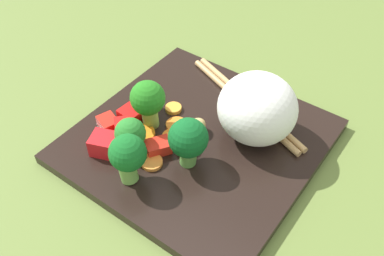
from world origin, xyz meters
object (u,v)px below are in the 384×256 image
(chopstick_pair, at_px, (245,102))
(rice_mound, at_px, (257,108))
(square_plate, at_px, (198,141))
(carrot_slice_3, at_px, (173,108))
(broccoli_floret_3, at_px, (144,96))

(chopstick_pair, bearing_deg, rice_mound, 152.78)
(square_plate, bearing_deg, carrot_slice_3, 68.48)
(broccoli_floret_3, distance_m, chopstick_pair, 0.13)
(square_plate, bearing_deg, rice_mound, -49.06)
(rice_mound, height_order, carrot_slice_3, rice_mound)
(broccoli_floret_3, bearing_deg, carrot_slice_3, -52.37)
(rice_mound, bearing_deg, carrot_slice_3, 102.44)
(square_plate, relative_size, broccoli_floret_3, 6.41)
(rice_mound, distance_m, broccoli_floret_3, 0.14)
(rice_mound, height_order, broccoli_floret_3, rice_mound)
(chopstick_pair, bearing_deg, square_plate, 100.66)
(rice_mound, distance_m, chopstick_pair, 0.07)
(square_plate, xyz_separation_m, broccoli_floret_3, (-0.00, 0.08, 0.03))
(rice_mound, height_order, chopstick_pair, rice_mound)
(broccoli_floret_3, relative_size, carrot_slice_3, 2.04)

